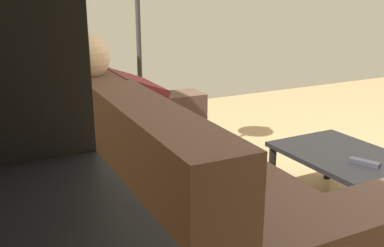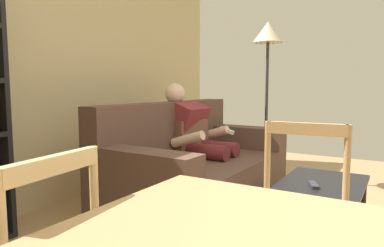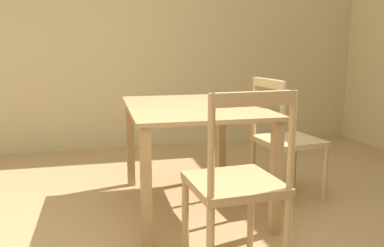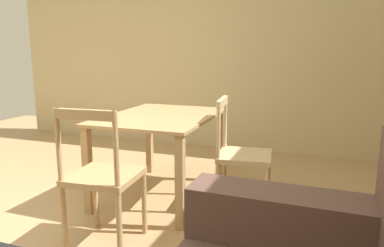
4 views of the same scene
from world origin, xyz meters
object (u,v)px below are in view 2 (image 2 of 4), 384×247
(floor_lamp, at_px, (268,47))
(dining_chair_facing_couch, at_px, (298,226))
(couch, at_px, (195,168))
(coffee_table, at_px, (321,189))
(person_lounging, at_px, (197,138))
(tv_remote, at_px, (313,185))

(floor_lamp, bearing_deg, dining_chair_facing_couch, -157.60)
(couch, bearing_deg, coffee_table, -92.62)
(couch, bearing_deg, floor_lamp, -12.74)
(coffee_table, xyz_separation_m, floor_lamp, (1.27, 0.89, 1.26))
(couch, height_order, floor_lamp, floor_lamp)
(person_lounging, distance_m, floor_lamp, 1.47)
(tv_remote, relative_size, floor_lamp, 0.09)
(dining_chair_facing_couch, bearing_deg, couch, 46.19)
(coffee_table, xyz_separation_m, dining_chair_facing_couch, (-1.18, -0.12, 0.15))
(couch, xyz_separation_m, person_lounging, (0.19, 0.08, 0.26))
(coffee_table, bearing_deg, tv_remote, 163.15)
(dining_chair_facing_couch, xyz_separation_m, floor_lamp, (2.46, 1.01, 1.11))
(person_lounging, xyz_separation_m, floor_lamp, (1.03, -0.36, 0.98))
(person_lounging, relative_size, floor_lamp, 0.61)
(person_lounging, bearing_deg, coffee_table, -101.15)
(person_lounging, xyz_separation_m, coffee_table, (-0.25, -1.25, -0.27))
(tv_remote, bearing_deg, couch, -31.65)
(person_lounging, relative_size, coffee_table, 1.18)
(person_lounging, bearing_deg, floor_lamp, -19.18)
(person_lounging, xyz_separation_m, dining_chair_facing_couch, (-1.43, -1.37, -0.13))
(couch, xyz_separation_m, floor_lamp, (1.22, -0.28, 1.24))
(person_lounging, distance_m, coffee_table, 1.30)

